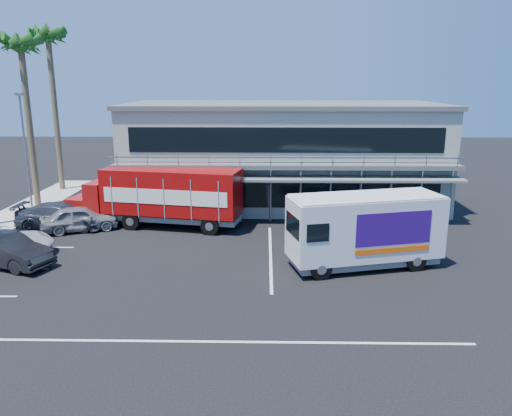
{
  "coord_description": "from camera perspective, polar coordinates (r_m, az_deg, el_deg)",
  "views": [
    {
      "loc": [
        1.7,
        -21.65,
        8.8
      ],
      "look_at": [
        1.22,
        3.91,
        2.3
      ],
      "focal_mm": 35.0,
      "sensor_mm": 36.0,
      "label": 1
    }
  ],
  "objects": [
    {
      "name": "ground",
      "position": [
        23.43,
        -3.2,
        -7.82
      ],
      "size": [
        120.0,
        120.0,
        0.0
      ],
      "primitive_type": "plane",
      "color": "black",
      "rests_on": "ground"
    },
    {
      "name": "parked_car_e",
      "position": [
        31.97,
        -19.48,
        -1.12
      ],
      "size": [
        4.86,
        3.39,
        1.54
      ],
      "primitive_type": "imported",
      "rotation": [
        0.0,
        0.0,
        1.96
      ],
      "color": "gray",
      "rests_on": "ground"
    },
    {
      "name": "parked_car_d",
      "position": [
        32.8,
        -21.36,
        -0.87
      ],
      "size": [
        5.5,
        2.37,
        1.58
      ],
      "primitive_type": "imported",
      "rotation": [
        0.0,
        0.0,
        1.54
      ],
      "color": "#2B303A",
      "rests_on": "ground"
    },
    {
      "name": "parked_car_b",
      "position": [
        27.32,
        -26.65,
        -4.35
      ],
      "size": [
        5.09,
        3.32,
        1.58
      ],
      "primitive_type": "imported",
      "rotation": [
        0.0,
        0.0,
        1.2
      ],
      "color": "black",
      "rests_on": "ground"
    },
    {
      "name": "palm_e",
      "position": [
        38.38,
        -25.22,
        15.62
      ],
      "size": [
        2.8,
        2.8,
        12.25
      ],
      "color": "brown",
      "rests_on": "ground"
    },
    {
      "name": "red_truck",
      "position": [
        31.32,
        -10.82,
        1.49
      ],
      "size": [
        11.15,
        4.52,
        3.66
      ],
      "rotation": [
        0.0,
        0.0,
        -0.19
      ],
      "color": "#970E0C",
      "rests_on": "ground"
    },
    {
      "name": "building",
      "position": [
        36.97,
        3.09,
        6.25
      ],
      "size": [
        22.4,
        12.0,
        7.3
      ],
      "color": "#9DA093",
      "rests_on": "ground"
    },
    {
      "name": "light_pole_far",
      "position": [
        36.57,
        -24.87,
        6.21
      ],
      "size": [
        0.5,
        0.25,
        8.09
      ],
      "color": "gray",
      "rests_on": "ground"
    },
    {
      "name": "palm_f",
      "position": [
        43.61,
        -22.6,
        16.74
      ],
      "size": [
        2.8,
        2.8,
        13.25
      ],
      "color": "brown",
      "rests_on": "ground"
    },
    {
      "name": "white_van",
      "position": [
        24.57,
        12.33,
        -2.41
      ],
      "size": [
        7.68,
        4.2,
        3.56
      ],
      "rotation": [
        0.0,
        0.0,
        0.25
      ],
      "color": "silver",
      "rests_on": "ground"
    }
  ]
}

